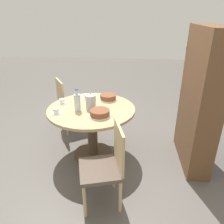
{
  "coord_description": "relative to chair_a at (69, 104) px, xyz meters",
  "views": [
    {
      "loc": [
        2.61,
        0.5,
        1.91
      ],
      "look_at": [
        0.0,
        0.28,
        0.69
      ],
      "focal_mm": 35.0,
      "sensor_mm": 36.0,
      "label": 1
    }
  ],
  "objects": [
    {
      "name": "cake_main",
      "position": [
        0.94,
        0.66,
        0.3
      ],
      "size": [
        0.27,
        0.27,
        0.08
      ],
      "color": "white",
      "rests_on": "dining_table"
    },
    {
      "name": "cup_c",
      "position": [
        0.91,
        0.1,
        0.29
      ],
      "size": [
        0.13,
        0.13,
        0.07
      ],
      "color": "silver",
      "rests_on": "dining_table"
    },
    {
      "name": "cup_b",
      "position": [
        0.59,
        0.08,
        0.29
      ],
      "size": [
        0.13,
        0.13,
        0.07
      ],
      "color": "silver",
      "rests_on": "dining_table"
    },
    {
      "name": "water_bottle",
      "position": [
        0.8,
        0.35,
        0.38
      ],
      "size": [
        0.08,
        0.08,
        0.29
      ],
      "color": "silver",
      "rests_on": "dining_table"
    },
    {
      "name": "coffee_pot",
      "position": [
        0.73,
        0.51,
        0.36
      ],
      "size": [
        0.13,
        0.13,
        0.23
      ],
      "color": "silver",
      "rests_on": "dining_table"
    },
    {
      "name": "cake_second",
      "position": [
        0.4,
        0.7,
        0.3
      ],
      "size": [
        0.26,
        0.26,
        0.08
      ],
      "color": "white",
      "rests_on": "dining_table"
    },
    {
      "name": "dining_table",
      "position": [
        0.71,
        0.51,
        0.08
      ],
      "size": [
        1.16,
        1.16,
        0.74
      ],
      "color": "#473828",
      "rests_on": "ground_plane"
    },
    {
      "name": "chair_a",
      "position": [
        0.0,
        0.0,
        0.0
      ],
      "size": [
        0.58,
        0.58,
        0.91
      ],
      "rotation": [
        0.0,
        0.0,
        3.69
      ],
      "color": "tan",
      "rests_on": "ground_plane"
    },
    {
      "name": "ground_plane",
      "position": [
        0.71,
        0.51,
        -0.48
      ],
      "size": [
        14.0,
        14.0,
        0.0
      ],
      "primitive_type": "plane",
      "color": "#56514C"
    },
    {
      "name": "cup_a",
      "position": [
        0.39,
        0.38,
        0.29
      ],
      "size": [
        0.13,
        0.13,
        0.07
      ],
      "color": "silver",
      "rests_on": "dining_table"
    },
    {
      "name": "bookshelf",
      "position": [
        0.7,
        1.86,
        0.39
      ],
      "size": [
        0.92,
        0.28,
        1.77
      ],
      "rotation": [
        0.0,
        0.0,
        3.14
      ],
      "color": "brown",
      "rests_on": "ground_plane"
    },
    {
      "name": "chair_b",
      "position": [
        1.53,
        0.79,
        0.0
      ],
      "size": [
        0.51,
        0.51,
        0.91
      ],
      "rotation": [
        0.0,
        0.0,
        6.54
      ],
      "color": "tan",
      "rests_on": "ground_plane"
    }
  ]
}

